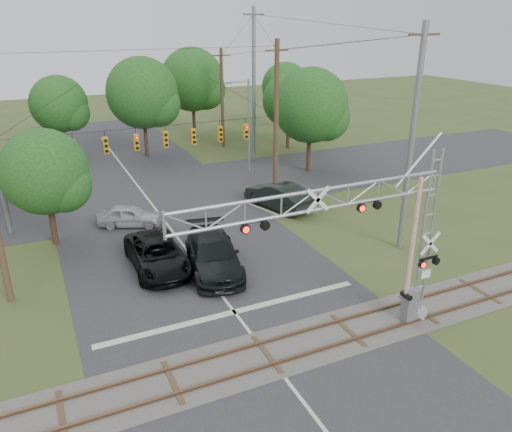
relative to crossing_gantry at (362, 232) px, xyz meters
name	(u,v)px	position (x,y,z in m)	size (l,w,h in m)	color
ground	(290,385)	(-4.04, -1.63, -4.93)	(160.00, 160.00, 0.00)	#384921
road_main	(203,271)	(-4.04, 8.37, -4.92)	(14.00, 90.00, 0.02)	#29292B
road_cross	(144,194)	(-4.04, 22.37, -4.92)	(90.00, 12.00, 0.02)	#29292B
railroad_track	(267,354)	(-4.04, 0.37, -4.90)	(90.00, 3.20, 0.17)	#44403B
crossing_gantry	(362,232)	(0.00, 0.00, 0.00)	(12.10, 1.01, 7.94)	gray
traffic_signal_span	(163,132)	(-3.18, 18.37, 0.68)	(19.34, 0.36, 11.50)	gray
pickup_black	(157,255)	(-6.15, 9.75, -4.09)	(2.77, 6.00, 1.67)	black
car_dark	(213,254)	(-3.41, 8.34, -4.00)	(2.61, 6.41, 1.86)	black
sedan_silver	(130,216)	(-6.29, 16.47, -4.21)	(1.68, 4.19, 1.43)	#A8AAAF
suv_dark	(279,196)	(4.19, 15.28, -4.00)	(1.95, 5.60, 1.85)	black
streetlight	(247,122)	(5.78, 24.46, -0.42)	(2.15, 0.22, 8.06)	gray
utility_poles	(194,118)	(-0.27, 20.34, 1.08)	(23.80, 28.18, 13.79)	#3F2F1D
treeline	(125,102)	(-2.90, 32.88, 0.63)	(51.85, 30.47, 9.89)	#372419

